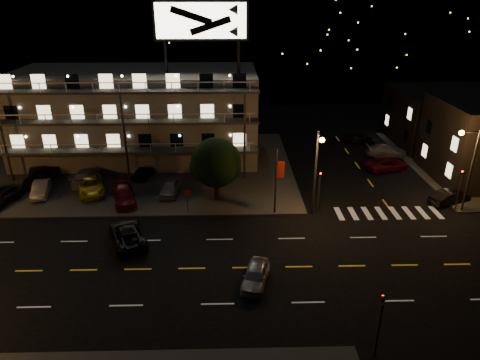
{
  "coord_description": "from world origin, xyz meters",
  "views": [
    {
      "loc": [
        0.9,
        -26.46,
        18.91
      ],
      "look_at": [
        1.79,
        8.0,
        3.61
      ],
      "focal_mm": 32.0,
      "sensor_mm": 36.0,
      "label": 1
    }
  ],
  "objects_px": {
    "road_car_east": "(256,275)",
    "road_car_west": "(128,234)",
    "tree": "(216,164)",
    "side_car_0": "(450,197)",
    "lot_car_2": "(91,186)",
    "lot_car_4": "(170,187)",
    "lot_car_7": "(87,176)"
  },
  "relations": [
    {
      "from": "tree",
      "to": "side_car_0",
      "type": "distance_m",
      "value": 22.81
    },
    {
      "from": "tree",
      "to": "lot_car_4",
      "type": "height_order",
      "value": "tree"
    },
    {
      "from": "tree",
      "to": "side_car_0",
      "type": "bearing_deg",
      "value": -3.0
    },
    {
      "from": "lot_car_2",
      "to": "lot_car_4",
      "type": "bearing_deg",
      "value": -24.23
    },
    {
      "from": "tree",
      "to": "lot_car_2",
      "type": "distance_m",
      "value": 13.21
    },
    {
      "from": "road_car_east",
      "to": "road_car_west",
      "type": "bearing_deg",
      "value": 164.67
    },
    {
      "from": "road_car_east",
      "to": "lot_car_7",
      "type": "bearing_deg",
      "value": 148.15
    },
    {
      "from": "lot_car_2",
      "to": "road_car_west",
      "type": "distance_m",
      "value": 10.91
    },
    {
      "from": "lot_car_4",
      "to": "road_car_west",
      "type": "height_order",
      "value": "lot_car_4"
    },
    {
      "from": "lot_car_4",
      "to": "side_car_0",
      "type": "xyz_separation_m",
      "value": [
        27.2,
        -2.6,
        -0.15
      ]
    },
    {
      "from": "lot_car_7",
      "to": "road_car_west",
      "type": "bearing_deg",
      "value": 120.22
    },
    {
      "from": "side_car_0",
      "to": "lot_car_4",
      "type": "bearing_deg",
      "value": 62.82
    },
    {
      "from": "side_car_0",
      "to": "road_car_west",
      "type": "xyz_separation_m",
      "value": [
        -29.6,
        -6.19,
        0.05
      ]
    },
    {
      "from": "lot_car_2",
      "to": "lot_car_7",
      "type": "relative_size",
      "value": 1.0
    },
    {
      "from": "road_car_west",
      "to": "lot_car_2",
      "type": "bearing_deg",
      "value": -80.34
    },
    {
      "from": "lot_car_4",
      "to": "lot_car_7",
      "type": "distance_m",
      "value": 9.68
    },
    {
      "from": "road_car_east",
      "to": "road_car_west",
      "type": "height_order",
      "value": "road_car_west"
    },
    {
      "from": "lot_car_4",
      "to": "road_car_east",
      "type": "height_order",
      "value": "lot_car_4"
    },
    {
      "from": "lot_car_2",
      "to": "side_car_0",
      "type": "bearing_deg",
      "value": -25.55
    },
    {
      "from": "lot_car_7",
      "to": "tree",
      "type": "bearing_deg",
      "value": 162.58
    },
    {
      "from": "lot_car_7",
      "to": "road_car_west",
      "type": "relative_size",
      "value": 0.99
    },
    {
      "from": "tree",
      "to": "lot_car_7",
      "type": "bearing_deg",
      "value": 162.36
    },
    {
      "from": "tree",
      "to": "lot_car_2",
      "type": "bearing_deg",
      "value": 171.31
    },
    {
      "from": "lot_car_7",
      "to": "side_car_0",
      "type": "bearing_deg",
      "value": 171.5
    },
    {
      "from": "lot_car_2",
      "to": "side_car_0",
      "type": "distance_m",
      "value": 35.41
    },
    {
      "from": "road_car_east",
      "to": "lot_car_2",
      "type": "bearing_deg",
      "value": 150.52
    },
    {
      "from": "lot_car_2",
      "to": "lot_car_4",
      "type": "relative_size",
      "value": 1.31
    },
    {
      "from": "lot_car_2",
      "to": "road_car_east",
      "type": "xyz_separation_m",
      "value": [
        15.79,
        -15.03,
        -0.21
      ]
    },
    {
      "from": "side_car_0",
      "to": "lot_car_7",
      "type": "bearing_deg",
      "value": 59.55
    },
    {
      "from": "road_car_east",
      "to": "road_car_west",
      "type": "xyz_separation_m",
      "value": [
        -10.12,
        5.71,
        0.07
      ]
    },
    {
      "from": "lot_car_2",
      "to": "lot_car_7",
      "type": "height_order",
      "value": "lot_car_7"
    },
    {
      "from": "tree",
      "to": "lot_car_7",
      "type": "distance_m",
      "value": 14.82
    }
  ]
}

